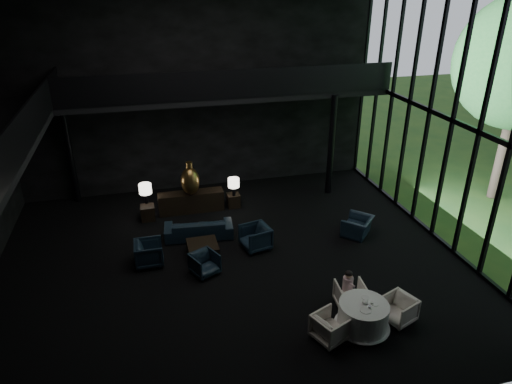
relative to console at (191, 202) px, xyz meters
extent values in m
cube|color=black|center=(0.79, -3.73, -0.38)|extent=(14.00, 12.00, 0.02)
cube|color=black|center=(0.79, 2.27, 3.62)|extent=(14.00, 0.04, 8.00)
cube|color=black|center=(0.79, -9.73, 3.62)|extent=(14.00, 0.04, 8.00)
cube|color=black|center=(1.79, 1.27, 3.62)|extent=(12.00, 2.00, 0.25)
cube|color=black|center=(-4.21, -3.73, 4.22)|extent=(0.06, 12.00, 1.00)
cube|color=black|center=(1.79, 0.27, 4.22)|extent=(12.00, 0.06, 1.00)
cylinder|color=black|center=(-4.21, 1.97, 1.62)|extent=(0.24, 0.24, 4.00)
cylinder|color=black|center=(5.59, 0.27, 1.62)|extent=(0.24, 0.24, 4.00)
cylinder|color=#382D23|center=(11.79, -1.73, 2.07)|extent=(0.36, 0.36, 4.90)
cube|color=black|center=(0.00, 0.00, 0.00)|extent=(2.41, 0.55, 0.77)
ellipsoid|color=#AD8F39|center=(0.00, -0.15, 0.90)|extent=(0.67, 0.67, 1.04)
cylinder|color=#AD8F39|center=(0.00, -0.15, 1.53)|extent=(0.23, 0.23, 0.21)
cube|color=black|center=(-1.60, -0.27, -0.11)|extent=(0.49, 0.49, 0.54)
cylinder|color=black|center=(-1.60, -0.02, 0.35)|extent=(0.13, 0.13, 0.39)
cylinder|color=white|center=(-1.60, -0.02, 0.72)|extent=(0.45, 0.45, 0.36)
cube|color=black|center=(1.60, -0.03, -0.13)|extent=(0.46, 0.46, 0.51)
cylinder|color=black|center=(1.60, -0.14, 0.31)|extent=(0.13, 0.13, 0.37)
cylinder|color=white|center=(1.60, -0.14, 0.66)|extent=(0.42, 0.42, 0.34)
imported|color=#192B43|center=(0.01, -1.95, 0.10)|extent=(2.52, 0.96, 0.96)
imported|color=navy|center=(-1.67, -3.19, 0.07)|extent=(0.83, 0.89, 0.91)
imported|color=#152A3D|center=(1.68, -3.12, 0.10)|extent=(1.07, 1.11, 0.97)
imported|color=#152935|center=(-0.11, -4.10, -0.03)|extent=(0.89, 0.87, 0.71)
imported|color=black|center=(5.23, -3.15, 0.02)|extent=(1.08, 1.08, 0.81)
cube|color=black|center=(-0.03, -3.10, -0.18)|extent=(0.94, 0.94, 0.42)
cylinder|color=white|center=(3.32, -7.40, -0.01)|extent=(1.22, 1.22, 0.75)
cone|color=white|center=(3.32, -7.40, -0.33)|extent=(1.38, 1.38, 0.10)
imported|color=beige|center=(3.40, -6.51, -0.02)|extent=(0.78, 0.74, 0.73)
imported|color=#BDB6AD|center=(4.34, -7.34, -0.02)|extent=(0.88, 0.90, 0.73)
imported|color=beige|center=(2.41, -7.53, -0.01)|extent=(0.91, 0.94, 0.75)
cylinder|color=#C37B89|center=(3.35, -6.41, 0.26)|extent=(0.27, 0.27, 0.39)
sphere|color=#D8A884|center=(3.35, -6.41, 0.56)|extent=(0.20, 0.20, 0.20)
ellipsoid|color=black|center=(3.35, -6.41, 0.59)|extent=(0.21, 0.21, 0.14)
cylinder|color=white|center=(3.25, -7.62, 0.38)|extent=(0.34, 0.34, 0.02)
cylinder|color=white|center=(3.46, -7.18, 0.37)|extent=(0.26, 0.26, 0.01)
cylinder|color=white|center=(3.57, -7.47, 0.37)|extent=(0.20, 0.20, 0.01)
cylinder|color=white|center=(3.51, -7.43, 0.41)|extent=(0.10, 0.10, 0.06)
ellipsoid|color=white|center=(3.35, -7.36, 0.40)|extent=(0.15, 0.15, 0.08)
cylinder|color=#99999E|center=(3.37, -7.57, 0.41)|extent=(0.09, 0.09, 0.08)
camera|label=1|loc=(-1.42, -15.32, 7.55)|focal=32.00mm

